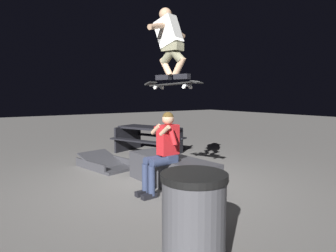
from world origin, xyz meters
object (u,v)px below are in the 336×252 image
Objects in this scene: skater_airborne at (170,40)px; picnic_table_back at (149,136)px; trash_bin at (194,227)px; ledge_box_main at (172,171)px; person_sitting_on_ledge at (163,148)px; skateboard at (172,84)px; kicker_ramp at (106,165)px.

picnic_table_back is (3.15, -1.51, -1.99)m from skater_airborne.
ledge_box_main is at bearing -31.64° from trash_bin.
skateboard is at bearing -156.48° from person_sitting_on_ledge.
skater_airborne is 3.32m from kicker_ramp.
skater_airborne reaches higher than picnic_table_back.
skater_airborne is at bearing 17.68° from skateboard.
ledge_box_main is 0.66m from person_sitting_on_ledge.
picnic_table_back is 5.76m from trash_bin.
picnic_table_back is at bearing -27.23° from person_sitting_on_ledge.
skateboard is at bearing 145.70° from ledge_box_main.
skateboard is at bearing -31.05° from trash_bin.
person_sitting_on_ledge is 2.36m from trash_bin.
person_sitting_on_ledge is 1.31× the size of skateboard.
skater_airborne is at bearing 154.43° from picnic_table_back.
trash_bin is at bearing 152.59° from person_sitting_on_ledge.
trash_bin reaches higher than ledge_box_main.
person_sitting_on_ledge is 1.40× the size of trash_bin.
trash_bin is at bearing 166.93° from kicker_ramp.
skater_airborne is at bearing -29.97° from trash_bin.
skater_airborne is at bearing -176.17° from kicker_ramp.
kicker_ramp is (2.27, 0.15, -2.42)m from skater_airborne.
person_sitting_on_ledge is 3.42m from picnic_table_back.
person_sitting_on_ledge reaches higher than ledge_box_main.
skater_airborne reaches higher than person_sitting_on_ledge.
skateboard reaches higher than person_sitting_on_ledge.
kicker_ramp is at bearing 117.97° from picnic_table_back.
kicker_ramp is (2.15, 0.10, -0.69)m from person_sitting_on_ledge.
ledge_box_main is 1.38× the size of kicker_ramp.
skater_airborne is 3.03m from trash_bin.
skateboard is at bearing -175.84° from kicker_ramp.
skater_airborne is 0.80× the size of kicker_ramp.
person_sitting_on_ledge is 1.73m from skater_airborne.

